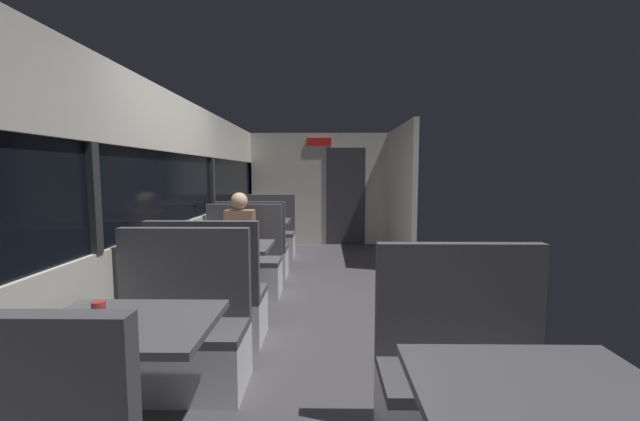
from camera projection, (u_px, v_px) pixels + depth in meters
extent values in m
cube|color=#423F44|center=(313.00, 316.00, 4.16)|extent=(3.30, 9.20, 0.02)
cube|color=beige|center=(174.00, 271.00, 4.13)|extent=(0.08, 8.40, 0.95)
cube|color=beige|center=(169.00, 122.00, 3.99)|extent=(0.08, 8.40, 0.60)
cube|color=black|center=(170.00, 189.00, 4.05)|extent=(0.03, 8.40, 0.75)
cube|color=#2D2D30|center=(94.00, 198.00, 2.66)|extent=(0.06, 0.08, 0.75)
cube|color=#2D2D30|center=(212.00, 185.00, 5.45)|extent=(0.06, 0.08, 0.75)
cube|color=#2D2D30|center=(250.00, 181.00, 8.23)|extent=(0.06, 0.08, 0.75)
cube|color=beige|center=(319.00, 189.00, 8.23)|extent=(2.90, 0.08, 2.30)
cube|color=#333338|center=(346.00, 196.00, 8.19)|extent=(0.80, 0.04, 2.00)
cube|color=red|center=(319.00, 142.00, 8.08)|extent=(0.50, 0.03, 0.16)
cube|color=beige|center=(400.00, 192.00, 7.02)|extent=(0.08, 2.40, 2.30)
cylinder|color=#9E9EA3|center=(129.00, 394.00, 2.06)|extent=(0.10, 0.10, 0.70)
cube|color=#4C4C51|center=(125.00, 325.00, 2.02)|extent=(0.90, 0.70, 0.04)
cube|color=silver|center=(177.00, 362.00, 2.73)|extent=(0.95, 0.50, 0.39)
cube|color=#47474C|center=(176.00, 330.00, 2.71)|extent=(0.95, 0.50, 0.06)
cube|color=#47474C|center=(185.00, 272.00, 2.88)|extent=(0.95, 0.08, 0.65)
cylinder|color=#9E9EA3|center=(229.00, 281.00, 4.19)|extent=(0.10, 0.10, 0.70)
cube|color=#4C4C51|center=(228.00, 247.00, 4.15)|extent=(0.90, 0.70, 0.04)
cube|color=silver|center=(211.00, 318.00, 3.55)|extent=(0.95, 0.50, 0.39)
cube|color=#47474C|center=(210.00, 294.00, 3.52)|extent=(0.95, 0.50, 0.06)
cube|color=#47474C|center=(202.00, 260.00, 3.28)|extent=(0.95, 0.08, 0.65)
cube|color=silver|center=(242.00, 279.00, 4.86)|extent=(0.95, 0.50, 0.39)
cube|color=#47474C|center=(242.00, 261.00, 4.84)|extent=(0.95, 0.50, 0.06)
cube|color=#47474C|center=(245.00, 230.00, 5.01)|extent=(0.95, 0.08, 0.65)
cylinder|color=#9E9EA3|center=(261.00, 244.00, 6.32)|extent=(0.10, 0.10, 0.70)
cube|color=#4C4C51|center=(261.00, 222.00, 6.28)|extent=(0.90, 0.70, 0.04)
cube|color=silver|center=(254.00, 264.00, 5.67)|extent=(0.95, 0.50, 0.39)
cube|color=#47474C|center=(254.00, 248.00, 5.65)|extent=(0.95, 0.50, 0.06)
cube|color=#47474C|center=(250.00, 225.00, 5.41)|extent=(0.95, 0.08, 0.65)
cube|color=silver|center=(267.00, 246.00, 6.99)|extent=(0.95, 0.50, 0.39)
cube|color=#47474C|center=(267.00, 234.00, 6.97)|extent=(0.95, 0.50, 0.06)
cube|color=#47474C|center=(269.00, 213.00, 7.14)|extent=(0.95, 0.08, 0.65)
cube|color=#4C4C51|center=(541.00, 393.00, 1.40)|extent=(0.90, 0.70, 0.04)
cube|color=silver|center=(469.00, 418.00, 2.11)|extent=(0.95, 0.50, 0.39)
cube|color=#47474C|center=(470.00, 377.00, 2.09)|extent=(0.95, 0.50, 0.06)
cube|color=#47474C|center=(459.00, 299.00, 2.26)|extent=(0.95, 0.08, 0.65)
cube|color=#26262D|center=(242.00, 276.00, 4.86)|extent=(0.30, 0.36, 0.45)
cube|color=#8C664C|center=(240.00, 235.00, 4.76)|extent=(0.34, 0.22, 0.60)
sphere|color=tan|center=(239.00, 201.00, 4.70)|extent=(0.20, 0.20, 0.20)
cylinder|color=#8C664C|center=(220.00, 235.00, 4.58)|extent=(0.07, 0.28, 0.07)
cylinder|color=#8C664C|center=(254.00, 236.00, 4.57)|extent=(0.07, 0.28, 0.07)
cylinder|color=#B23333|center=(99.00, 310.00, 2.06)|extent=(0.07, 0.07, 0.09)
cylinder|color=#B23333|center=(225.00, 241.00, 4.12)|extent=(0.07, 0.07, 0.09)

